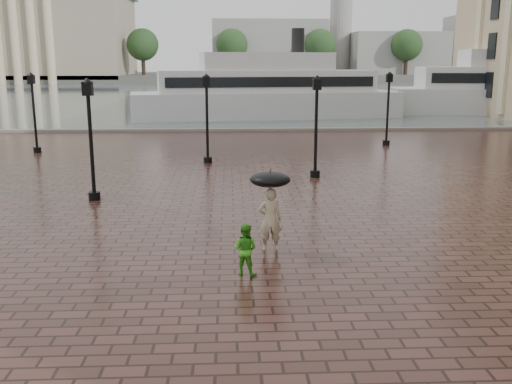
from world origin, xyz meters
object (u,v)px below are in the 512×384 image
street_lamps (215,119)px  ferry_near (266,91)px  child_pedestrian (245,249)px  adult_pedestrian (270,220)px

street_lamps → ferry_near: 25.42m
street_lamps → child_pedestrian: 15.78m
adult_pedestrian → child_pedestrian: bearing=65.1°
ferry_near → adult_pedestrian: bearing=-102.0°
street_lamps → ferry_near: ferry_near is taller
street_lamps → adult_pedestrian: (1.82, -13.88, -1.44)m
adult_pedestrian → street_lamps: bearing=-85.1°
child_pedestrian → ferry_near: (3.15, 40.72, 1.81)m
ferry_near → child_pedestrian: bearing=-102.9°
street_lamps → ferry_near: size_ratio=0.84×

